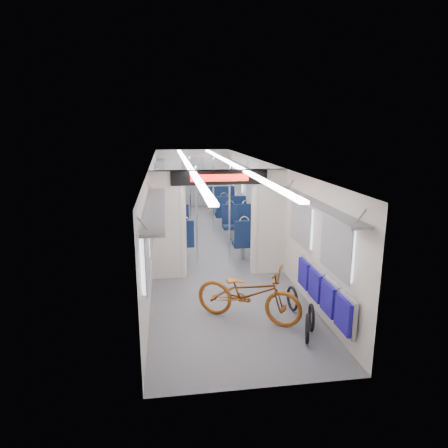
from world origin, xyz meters
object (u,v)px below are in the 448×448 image
seat_bay_near_right (245,229)px  seat_bay_far_right (226,204)px  bike_hoop_b (311,319)px  stanchion_near_left (197,215)px  bike_hoop_c (292,300)px  bicycle (248,293)px  stanchion_near_right (229,216)px  stanchion_far_left (190,195)px  seat_bay_far_left (171,204)px  flip_bench (323,292)px  bike_hoop_a (307,330)px  stanchion_far_right (213,196)px  seat_bay_near_left (174,229)px

seat_bay_near_right → seat_bay_far_right: seat_bay_far_right is taller
bike_hoop_b → stanchion_near_left: size_ratio=0.19×
bike_hoop_c → seat_bay_near_right: size_ratio=0.20×
bicycle → bike_hoop_c: size_ratio=4.11×
stanchion_near_left → stanchion_near_right: same height
seat_bay_near_right → stanchion_far_left: size_ratio=0.95×
stanchion_near_left → seat_bay_far_left: bearing=96.3°
flip_bench → bike_hoop_a: flip_bench is taller
seat_bay_far_right → stanchion_far_right: stanchion_far_right is taller
bike_hoop_c → seat_bay_far_left: bearing=104.5°
bike_hoop_c → stanchion_near_right: size_ratio=0.19×
stanchion_near_left → bike_hoop_b: bearing=-67.1°
bike_hoop_c → stanchion_near_left: bearing=116.9°
stanchion_far_right → bike_hoop_c: bearing=-82.5°
seat_bay_near_left → bicycle: bearing=-75.0°
seat_bay_far_left → stanchion_near_right: 5.11m
bike_hoop_a → seat_bay_near_left: bearing=110.2°
seat_bay_far_right → stanchion_far_right: bearing=-111.8°
seat_bay_near_right → stanchion_near_left: 1.72m
seat_bay_near_left → stanchion_near_left: bearing=-64.8°
seat_bay_far_right → stanchion_far_left: (-1.31, -1.35, 0.58)m
flip_bench → stanchion_far_right: 6.24m
bike_hoop_b → seat_bay_far_left: seat_bay_far_left is taller
seat_bay_far_right → stanchion_far_left: size_ratio=1.00×
seat_bay_near_left → stanchion_far_right: bearing=51.7°
seat_bay_far_left → stanchion_far_left: size_ratio=0.93×
seat_bay_near_left → seat_bay_far_right: size_ratio=0.94×
stanchion_near_right → bike_hoop_b: bearing=-77.5°
seat_bay_far_right → stanchion_far_right: size_ratio=1.00×
seat_bay_near_right → stanchion_near_left: (-1.34, -0.89, 0.59)m
bicycle → stanchion_near_right: (0.15, 2.96, 0.67)m
bicycle → flip_bench: bearing=-76.2°
seat_bay_near_right → seat_bay_far_left: bearing=115.8°
seat_bay_near_right → stanchion_far_right: (-0.63, 1.80, 0.59)m
bike_hoop_c → seat_bay_near_left: 4.45m
bike_hoop_a → stanchion_near_left: stanchion_near_left is taller
seat_bay_near_left → seat_bay_near_right: bearing=-6.9°
stanchion_near_left → stanchion_far_right: same height
flip_bench → stanchion_near_right: 3.49m
flip_bench → bike_hoop_a: bearing=-130.4°
seat_bay_far_left → stanchion_far_left: stanchion_far_left is taller
bike_hoop_a → stanchion_near_left: 4.26m
seat_bay_near_left → bike_hoop_c: bearing=-63.6°
flip_bench → stanchion_far_left: (-1.73, 6.34, 0.57)m
seat_bay_far_left → stanchion_near_right: size_ratio=0.93×
bike_hoop_c → stanchion_near_right: bearing=104.3°
stanchion_near_right → flip_bench: bearing=-73.0°
bike_hoop_c → seat_bay_far_left: (-1.97, 7.62, 0.36)m
seat_bay_near_right → seat_bay_far_right: size_ratio=0.95×
bike_hoop_c → bicycle: bearing=-164.0°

